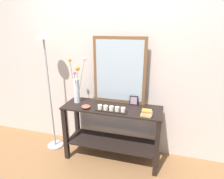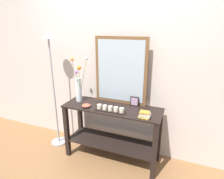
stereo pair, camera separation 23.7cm
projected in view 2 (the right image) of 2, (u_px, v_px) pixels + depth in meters
The scene contains 10 objects.
ground_plane at pixel (112, 158), 2.70m from camera, with size 7.00×6.00×0.02m, color brown.
wall_back at pixel (121, 60), 2.56m from camera, with size 6.40×0.08×2.70m, color beige.
console_table at pixel (112, 127), 2.54m from camera, with size 1.29×0.44×0.78m.
mirror_leaning at pixel (121, 71), 2.45m from camera, with size 0.71×0.03×0.88m.
tall_vase_left at pixel (79, 86), 2.57m from camera, with size 0.20×0.17×0.62m.
candle_tray at pixel (110, 109), 2.32m from camera, with size 0.39×0.09×0.07m.
picture_frame_small at pixel (134, 101), 2.47m from camera, with size 0.11×0.01×0.13m.
decorative_bowl at pixel (86, 105), 2.44m from camera, with size 0.12×0.12×0.04m.
book_stack at pixel (145, 115), 2.15m from camera, with size 0.14×0.10×0.08m.
floor_lamp at pixel (52, 72), 2.67m from camera, with size 0.24×0.24×1.73m.
Camera 2 is at (0.83, -2.09, 1.78)m, focal length 30.15 mm.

